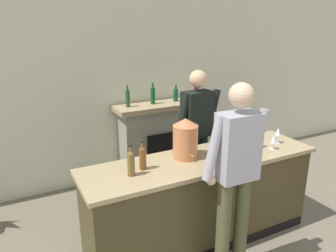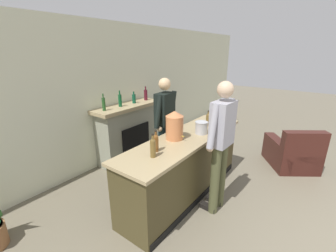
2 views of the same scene
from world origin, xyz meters
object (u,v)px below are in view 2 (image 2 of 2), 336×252
person_bartender (165,123)px  wine_bottle_port_short (208,119)px  fireplace_stone (128,131)px  armchair_black (292,154)px  ice_bucket_steel (201,128)px  wine_bottle_cabernet_heavy (153,147)px  wine_glass_mid_counter (217,114)px  person_customer (221,143)px  copper_dispenser (175,125)px  wine_glass_front_right (218,119)px  wine_bottle_merlot_tall (156,142)px

person_bartender → wine_bottle_port_short: bearing=-62.6°
fireplace_stone → armchair_black: (1.63, -2.90, -0.33)m
person_bartender → ice_bucket_steel: person_bartender is taller
wine_bottle_cabernet_heavy → wine_glass_mid_counter: (1.81, 0.01, -0.00)m
armchair_black → fireplace_stone: bearing=119.4°
ice_bucket_steel → wine_bottle_cabernet_heavy: bearing=175.8°
person_customer → wine_bottle_port_short: bearing=37.7°
copper_dispenser → wine_bottle_port_short: 0.85m
person_bartender → ice_bucket_steel: size_ratio=9.00×
ice_bucket_steel → wine_glass_mid_counter: (0.74, 0.09, 0.04)m
wine_glass_mid_counter → person_customer: bearing=-152.3°
person_bartender → wine_glass_mid_counter: bearing=-44.6°
person_bartender → wine_bottle_port_short: 0.76m
person_bartender → fireplace_stone: bearing=87.4°
person_bartender → wine_bottle_cabernet_heavy: size_ratio=5.99×
wine_bottle_port_short → copper_dispenser: bearing=171.5°
ice_bucket_steel → wine_glass_front_right: bearing=-3.6°
armchair_black → wine_bottle_port_short: wine_bottle_port_short is taller
fireplace_stone → copper_dispenser: fireplace_stone is taller
wine_bottle_cabernet_heavy → wine_glass_front_right: (1.62, -0.11, -0.02)m
armchair_black → wine_bottle_port_short: size_ratio=4.35×
wine_glass_front_right → fireplace_stone: bearing=104.0°
fireplace_stone → copper_dispenser: size_ratio=3.59×
person_bartender → wine_glass_front_right: (0.49, -0.79, 0.10)m
fireplace_stone → wine_bottle_merlot_tall: bearing=-122.6°
person_bartender → wine_glass_front_right: 0.94m
wine_bottle_merlot_tall → person_customer: bearing=-45.0°
wine_bottle_merlot_tall → wine_glass_mid_counter: wine_bottle_merlot_tall is taller
ice_bucket_steel → armchair_black: bearing=-33.2°
person_bartender → wine_bottle_cabernet_heavy: 1.33m
person_bartender → wine_bottle_merlot_tall: size_ratio=6.25×
copper_dispenser → wine_bottle_merlot_tall: 0.51m
wine_glass_mid_counter → wine_glass_front_right: bearing=-146.9°
wine_bottle_cabernet_heavy → wine_glass_mid_counter: bearing=0.3°
wine_glass_front_right → person_customer: bearing=-153.5°
copper_dispenser → ice_bucket_steel: (0.43, -0.21, -0.12)m
fireplace_stone → person_customer: person_customer is taller
copper_dispenser → wine_bottle_cabernet_heavy: (-0.65, -0.13, -0.08)m
fireplace_stone → wine_bottle_port_short: bearing=-79.8°
person_bartender → wine_bottle_merlot_tall: (-0.99, -0.60, 0.11)m
copper_dispenser → wine_bottle_merlot_tall: copper_dispenser is taller
ice_bucket_steel → wine_glass_front_right: size_ratio=1.18×
armchair_black → wine_bottle_merlot_tall: wine_bottle_merlot_tall is taller
armchair_black → wine_bottle_cabernet_heavy: wine_bottle_cabernet_heavy is taller
fireplace_stone → ice_bucket_steel: fireplace_stone is taller
person_bartender → ice_bucket_steel: 0.76m
wine_bottle_cabernet_heavy → person_customer: bearing=-35.4°
copper_dispenser → wine_bottle_merlot_tall: size_ratio=1.48×
copper_dispenser → wine_bottle_cabernet_heavy: 0.67m
person_customer → wine_bottle_port_short: (0.72, 0.55, 0.06)m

